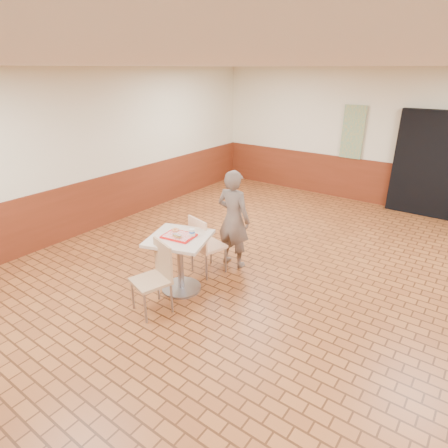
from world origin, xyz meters
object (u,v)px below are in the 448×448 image
Objects in this scene: paper_cup at (192,232)px; main_table at (180,254)px; serving_tray at (179,236)px; ring_donut at (175,230)px; customer at (233,219)px; chair_main_back at (204,243)px; chair_main_front at (156,274)px; long_john_donut at (177,236)px.

main_table is at bearing -149.28° from paper_cup.
serving_tray is 0.16m from ring_donut.
ring_donut is at bearing 72.36° from customer.
paper_cup is (0.29, 0.02, 0.03)m from ring_donut.
chair_main_back is (-0.01, 0.56, -0.04)m from main_table.
main_table is at bearing 105.56° from chair_main_back.
main_table is 0.88× the size of chair_main_front.
ring_donut is (-0.12, -0.48, 0.35)m from chair_main_back.
main_table is 0.88× the size of chair_main_back.
chair_main_back is (-0.08, 1.09, -0.00)m from chair_main_front.
serving_tray is 2.68× the size of long_john_donut.
main_table is 0.35m from ring_donut.
chair_main_back is 0.72m from long_john_donut.
serving_tray is at bearing -29.67° from ring_donut.
main_table is at bearing 114.65° from chair_main_front.
customer is at bearing 72.80° from ring_donut.
paper_cup is at bearing 30.72° from main_table.
customer is 16.31× the size of paper_cup.
chair_main_back is 2.25× the size of serving_tray.
chair_main_back is at bearing 91.10° from serving_tray.
chair_main_front reaches higher than main_table.
customer is 1.04m from ring_donut.
chair_main_front is at bearing -82.49° from main_table.
long_john_donut is (-0.14, -1.13, 0.09)m from customer.
long_john_donut is at bearing -128.19° from paper_cup.
serving_tray is at bearing 113.75° from long_john_donut.
serving_tray is (0.00, 0.00, 0.28)m from main_table.
long_john_donut is (0.04, -0.63, 0.35)m from chair_main_back.
main_table is 1.99× the size of serving_tray.
customer is at bearing 80.77° from main_table.
long_john_donut is at bearing -41.55° from ring_donut.
long_john_donut reaches higher than main_table.
ring_donut is 0.22m from long_john_donut.
serving_tray is (-0.07, 0.54, 0.32)m from chair_main_front.
customer is at bearing 89.17° from paper_cup.
customer reaches higher than main_table.
ring_donut is (-0.20, 0.61, 0.35)m from chair_main_front.
ring_donut reaches higher than main_table.
long_john_donut is at bearing -66.25° from serving_tray.
chair_main_back is 0.64m from serving_tray.
paper_cup reaches higher than ring_donut.
chair_main_back is 9.05× the size of ring_donut.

